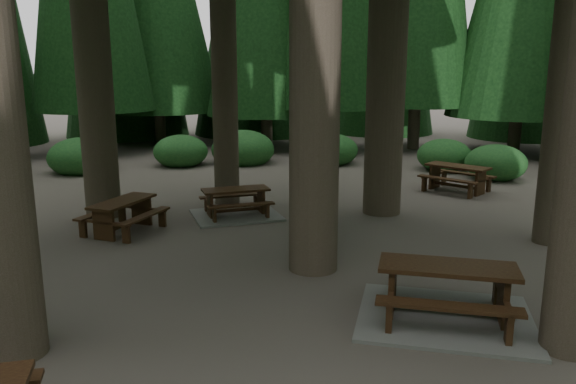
# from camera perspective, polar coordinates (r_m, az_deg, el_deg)

# --- Properties ---
(ground) EXTENTS (80.00, 80.00, 0.00)m
(ground) POSITION_cam_1_polar(r_m,az_deg,el_deg) (9.76, -2.21, -8.08)
(ground) COLOR #544D44
(ground) RESTS_ON ground
(picnic_table_a) EXTENTS (2.66, 2.33, 0.80)m
(picnic_table_a) POSITION_cam_1_polar(r_m,az_deg,el_deg) (8.20, 15.75, -10.63)
(picnic_table_a) COLOR gray
(picnic_table_a) RESTS_ON ground
(picnic_table_b) EXTENTS (1.72, 1.92, 0.69)m
(picnic_table_b) POSITION_cam_1_polar(r_m,az_deg,el_deg) (12.41, -16.40, -1.86)
(picnic_table_b) COLOR black
(picnic_table_b) RESTS_ON ground
(picnic_table_c) EXTENTS (2.43, 2.24, 0.67)m
(picnic_table_c) POSITION_cam_1_polar(r_m,az_deg,el_deg) (13.28, -5.30, -1.57)
(picnic_table_c) COLOR gray
(picnic_table_c) RESTS_ON ground
(picnic_table_d) EXTENTS (2.22, 2.17, 0.75)m
(picnic_table_d) POSITION_cam_1_polar(r_m,az_deg,el_deg) (16.52, 16.80, 1.74)
(picnic_table_d) COLOR black
(picnic_table_d) RESTS_ON ground
(shrub_ring) EXTENTS (23.86, 24.64, 1.49)m
(shrub_ring) POSITION_cam_1_polar(r_m,az_deg,el_deg) (10.30, 2.08, -4.61)
(shrub_ring) COLOR #1D5526
(shrub_ring) RESTS_ON ground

